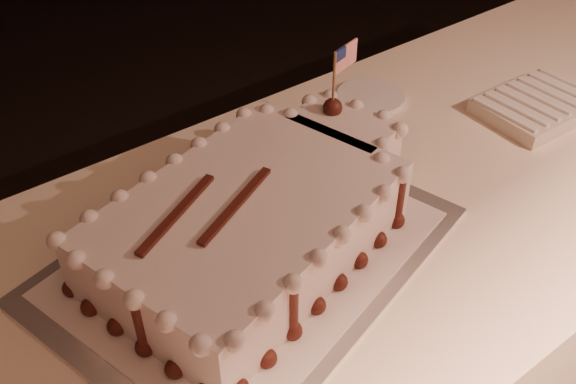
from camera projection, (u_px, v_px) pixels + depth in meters
banquet_table at (336, 343)px, 1.38m from camera, size 2.40×0.80×0.75m
cake_board at (249, 254)px, 1.05m from camera, size 0.74×0.63×0.01m
doily at (249, 252)px, 1.05m from camera, size 0.66×0.56×0.00m
sheet_cake at (261, 215)px, 1.03m from camera, size 0.62×0.44×0.24m
napkin_stack at (537, 106)px, 1.37m from camera, size 0.24×0.18×0.04m
side_plate at (371, 97)px, 1.42m from camera, size 0.15×0.15×0.01m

